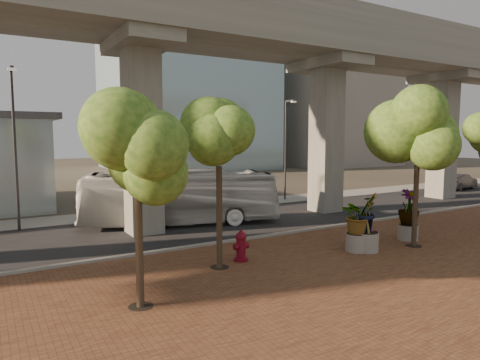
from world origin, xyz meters
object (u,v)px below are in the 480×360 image
fire_hydrant (241,246)px  planter_front (358,218)px  transit_bus (180,198)px  parked_car (459,182)px

fire_hydrant → planter_front: 5.14m
transit_bus → planter_front: 9.91m
transit_bus → parked_car: size_ratio=2.42×
transit_bus → fire_hydrant: 7.80m
transit_bus → planter_front: (4.13, -9.00, -0.00)m
parked_car → fire_hydrant: (-28.44, -8.99, -0.08)m
transit_bus → planter_front: size_ratio=4.54×
transit_bus → fire_hydrant: size_ratio=8.77×
planter_front → parked_car: bearing=23.6°
parked_car → planter_front: size_ratio=1.87×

